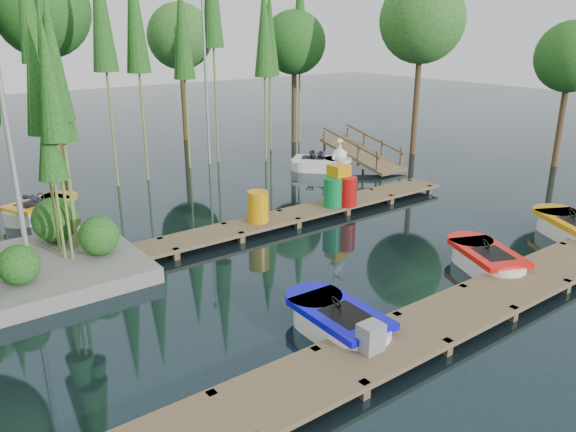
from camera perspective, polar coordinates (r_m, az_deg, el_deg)
ground_plane at (r=14.46m, az=-0.40°, el=-5.03°), size 90.00×90.00×0.00m
near_dock at (r=11.44m, az=13.38°, el=-11.13°), size 18.00×1.50×0.50m
far_dock at (r=16.81m, az=-2.72°, el=-0.72°), size 15.00×1.20×0.50m
tree_screen at (r=22.02m, az=-22.73°, el=18.17°), size 34.42×18.53×10.31m
lamp_island at (r=13.44m, az=-26.96°, el=10.05°), size 0.30×0.30×7.25m
lamp_rear at (r=24.72m, az=-8.41°, el=14.96°), size 0.30×0.30×7.25m
ramp at (r=24.61m, az=7.53°, el=6.33°), size 1.50×3.94×1.49m
boat_blue at (r=11.35m, az=5.14°, el=-10.77°), size 1.28×2.67×0.88m
boat_red at (r=14.97m, az=19.48°, el=-4.27°), size 2.06×2.82×0.86m
boat_yellow_near at (r=18.15m, az=26.86°, el=-1.18°), size 2.37×3.04×0.93m
boat_yellow_far at (r=19.60m, az=-23.91°, el=0.62°), size 2.76×2.00×1.26m
boat_white_far at (r=23.86m, az=3.16°, el=5.29°), size 2.64×2.66×1.22m
utility_cabinet at (r=10.36m, az=8.40°, el=-12.09°), size 0.43×0.36×0.52m
yellow_barrel at (r=16.58m, az=-3.06°, el=0.96°), size 0.62×0.62×0.93m
drum_cluster at (r=18.25m, az=5.34°, el=3.13°), size 1.25×1.15×2.16m
seagull_post at (r=18.73m, az=6.24°, el=3.33°), size 0.53×0.29×0.85m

